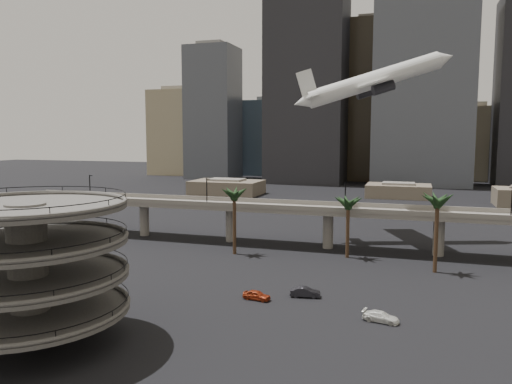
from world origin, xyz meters
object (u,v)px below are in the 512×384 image
(car_b, at_px, (305,292))
(parking_ramp, at_px, (28,260))
(car_a, at_px, (257,295))
(overpass, at_px, (278,211))
(car_c, at_px, (381,317))
(airborne_jet, at_px, (373,81))

(car_b, bearing_deg, parking_ramp, 124.92)
(car_a, distance_m, car_b, 7.29)
(parking_ramp, bearing_deg, overpass, 77.57)
(car_a, xyz_separation_m, car_c, (17.78, -3.32, -0.02))
(parking_ramp, distance_m, airborne_jet, 83.01)
(car_a, relative_size, car_c, 0.88)
(parking_ramp, relative_size, car_b, 4.98)
(parking_ramp, bearing_deg, car_c, 26.92)
(overpass, height_order, car_c, overpass)
(overpass, height_order, car_a, overpass)
(overpass, relative_size, car_c, 27.96)
(overpass, relative_size, airborne_jet, 3.61)
(overpass, bearing_deg, car_b, -68.08)
(parking_ramp, bearing_deg, car_a, 48.46)
(airborne_jet, xyz_separation_m, car_b, (-5.11, -46.40, -35.18))
(airborne_jet, relative_size, car_a, 8.78)
(parking_ramp, bearing_deg, car_b, 44.47)
(parking_ramp, relative_size, car_c, 4.78)
(parking_ramp, distance_m, car_a, 31.35)
(overpass, relative_size, car_a, 31.73)
(airborne_jet, height_order, car_b, airborne_jet)
(parking_ramp, xyz_separation_m, car_c, (37.67, 19.13, -9.16))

